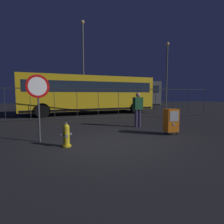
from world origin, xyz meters
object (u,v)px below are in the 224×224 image
(fire_hydrant, at_px, (66,135))
(bus_far, at_px, (112,93))
(newspaper_box_primary, at_px, (171,120))
(pedestrian, at_px, (138,108))
(street_light_near_left, at_px, (83,60))
(street_light_near_right, at_px, (167,71))
(stop_sign, at_px, (38,94))
(bus_near, at_px, (90,93))

(fire_hydrant, distance_m, bus_far, 14.98)
(newspaper_box_primary, relative_size, pedestrian, 0.61)
(street_light_near_left, bearing_deg, street_light_near_right, -9.01)
(newspaper_box_primary, distance_m, street_light_near_right, 10.96)
(stop_sign, xyz_separation_m, bus_near, (2.86, 8.49, 0.11))
(street_light_near_left, xyz_separation_m, street_light_near_right, (7.57, -1.20, -0.84))
(bus_far, bearing_deg, fire_hydrant, -108.33)
(bus_near, bearing_deg, pedestrian, -86.34)
(street_light_near_right, bearing_deg, street_light_near_left, 170.99)
(newspaper_box_primary, relative_size, street_light_near_right, 0.16)
(pedestrian, distance_m, street_light_near_right, 9.67)
(pedestrian, height_order, bus_near, bus_near)
(stop_sign, relative_size, street_light_near_left, 0.28)
(newspaper_box_primary, bearing_deg, pedestrian, 107.73)
(bus_near, relative_size, street_light_near_left, 1.35)
(stop_sign, height_order, pedestrian, stop_sign)
(bus_near, height_order, street_light_near_left, street_light_near_left)
(fire_hydrant, xyz_separation_m, bus_near, (2.00, 9.29, 1.36))
(fire_hydrant, bearing_deg, pedestrian, 37.27)
(fire_hydrant, bearing_deg, street_light_near_right, 46.54)
(newspaper_box_primary, height_order, stop_sign, stop_sign)
(bus_far, xyz_separation_m, street_light_near_left, (-3.46, -3.01, 2.85))
(pedestrian, height_order, bus_far, bus_far)
(street_light_near_left, relative_size, street_light_near_right, 1.26)
(stop_sign, distance_m, street_light_near_right, 13.71)
(newspaper_box_primary, bearing_deg, stop_sign, 178.79)
(stop_sign, distance_m, street_light_near_left, 10.92)
(fire_hydrant, xyz_separation_m, street_light_near_right, (9.28, 9.79, 3.36))
(bus_near, relative_size, bus_far, 1.02)
(bus_far, bearing_deg, bus_near, -121.98)
(newspaper_box_primary, relative_size, street_light_near_left, 0.13)
(bus_far, relative_size, street_light_near_left, 1.33)
(newspaper_box_primary, xyz_separation_m, stop_sign, (-4.89, 0.10, 1.03))
(stop_sign, height_order, street_light_near_left, street_light_near_left)
(street_light_near_left, bearing_deg, fire_hydrant, -98.83)
(pedestrian, xyz_separation_m, street_light_near_left, (-1.72, 8.38, 3.61))
(stop_sign, relative_size, pedestrian, 1.34)
(fire_hydrant, bearing_deg, street_light_near_left, 81.17)
(bus_near, xyz_separation_m, street_light_near_left, (-0.30, 1.70, 2.85))
(bus_far, bearing_deg, street_light_near_right, -43.73)
(stop_sign, height_order, bus_far, bus_far)
(fire_hydrant, height_order, pedestrian, pedestrian)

